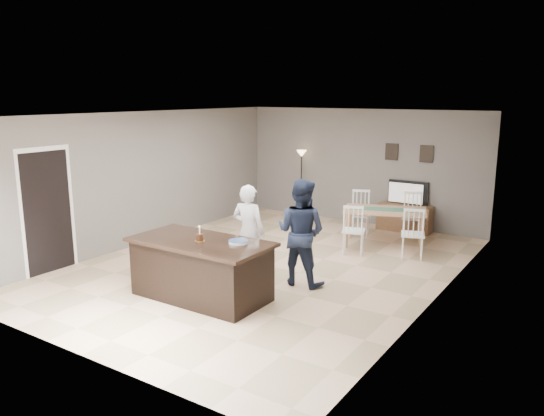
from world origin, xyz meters
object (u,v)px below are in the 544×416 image
Objects in this scene: television at (407,193)px; man at (301,232)px; plate_stack at (238,242)px; floor_lamp at (301,165)px; kitchen_island at (201,269)px; tv_console at (404,218)px; woman at (249,232)px; birthday_cake at (200,237)px; dining_table at (385,216)px.

television is 4.30m from man.
floor_lamp is (-2.07, 5.40, 0.37)m from plate_stack.
kitchen_island is 1.29× the size of floor_lamp.
tv_console is 4.21× the size of plate_stack.
woman is at bearing -104.39° from tv_console.
floor_lamp is at bearing 179.58° from tv_console.
tv_console is (1.20, 5.57, -0.15)m from kitchen_island.
birthday_cake reaches higher than dining_table.
kitchen_island is 1.19m from woman.
woman is at bearing 86.83° from kitchen_island.
floor_lamp is at bearing 105.13° from birthday_cake.
woman is 1.08m from plate_stack.
tv_console is at bearing -111.71° from woman.
television is at bearing -111.50° from woman.
floor_lamp reaches higher than kitchen_island.
dining_table is 1.33× the size of floor_lamp.
dining_table is (1.25, 4.22, -0.33)m from birthday_cake.
woman is at bearing 10.64° from man.
kitchen_island is 1.70m from man.
television is at bearing 72.96° from dining_table.
man is 6.08× the size of plate_stack.
kitchen_island is 1.79× the size of tv_console.
dining_table is at bearing 92.24° from television.
dining_table is (1.19, 3.06, -0.17)m from woman.
woman is at bearing -130.58° from dining_table.
kitchen_island is 2.35× the size of television.
television reaches higher than kitchen_island.
woman reaches higher than tv_console.
kitchen_island is at bearing 77.99° from television.
tv_console is 0.72× the size of floor_lamp.
birthday_cake is at bearing 52.86° from man.
man is (-0.25, -4.22, 0.57)m from tv_console.
plate_stack is (0.56, 0.21, -0.03)m from birthday_cake.
man is at bearing 55.52° from birthday_cake.
birthday_cake is 5.82m from floor_lamp.
plate_stack is at bearing 20.59° from birthday_cake.
floor_lamp is at bearing -77.85° from woman.
woman is 0.95× the size of floor_lamp.
television is 1.46m from dining_table.
floor_lamp reaches higher than plate_stack.
plate_stack is 4.08m from dining_table.
man is at bearing 86.66° from television.
tv_console is 5.46m from plate_stack.
dining_table is at bearing 80.21° from plate_stack.
tv_console is at bearing 77.96° from birthday_cake.
tv_console is 2.89m from floor_lamp.
kitchen_island is at bearing -125.93° from dining_table.
floor_lamp is at bearing 105.12° from kitchen_island.
birthday_cake is 0.59m from plate_stack.
dining_table is (0.06, -1.37, 0.33)m from tv_console.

